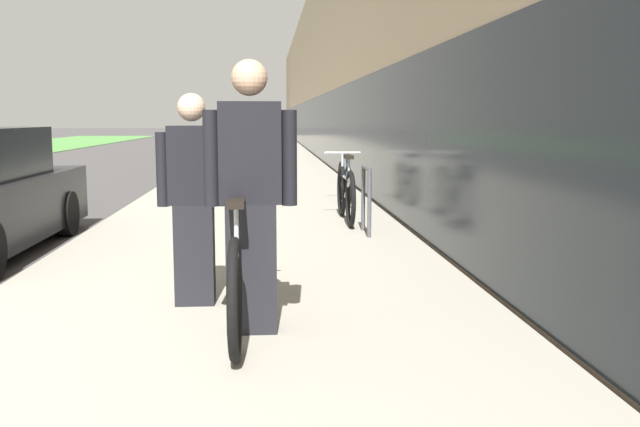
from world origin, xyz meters
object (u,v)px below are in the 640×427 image
object	(u,v)px
person_rider	(251,197)
person_bystander	(193,200)
bike_rack_hoop	(366,193)
cruiser_bike_middle	(345,182)
cruiser_bike_nearest	(346,193)
tandem_bicycle	(241,264)

from	to	relation	value
person_rider	person_bystander	world-z (taller)	person_rider
bike_rack_hoop	cruiser_bike_middle	world-z (taller)	same
person_bystander	cruiser_bike_nearest	world-z (taller)	person_bystander
bike_rack_hoop	tandem_bicycle	bearing A→B (deg)	-111.17
tandem_bicycle	person_rider	world-z (taller)	person_rider
tandem_bicycle	bike_rack_hoop	bearing A→B (deg)	68.83
tandem_bicycle	person_bystander	world-z (taller)	person_bystander
person_bystander	cruiser_bike_nearest	size ratio (longest dim) A/B	0.86
cruiser_bike_middle	person_bystander	bearing A→B (deg)	-106.02
cruiser_bike_nearest	bike_rack_hoop	bearing A→B (deg)	-82.90
cruiser_bike_nearest	cruiser_bike_middle	distance (m)	2.20
cruiser_bike_nearest	cruiser_bike_middle	xyz separation A→B (m)	(0.22, 2.19, -0.04)
bike_rack_hoop	cruiser_bike_middle	xyz separation A→B (m)	(0.08, 3.27, -0.15)
person_bystander	tandem_bicycle	bearing A→B (deg)	-48.90
tandem_bicycle	person_rider	xyz separation A→B (m)	(0.09, -0.33, 0.51)
person_rider	person_bystander	distance (m)	0.88
tandem_bicycle	bike_rack_hoop	size ratio (longest dim) A/B	3.08
tandem_bicycle	person_bystander	bearing A→B (deg)	131.10
bike_rack_hoop	cruiser_bike_nearest	xyz separation A→B (m)	(-0.13, 1.08, -0.12)
cruiser_bike_middle	tandem_bicycle	bearing A→B (deg)	-102.23
bike_rack_hoop	cruiser_bike_nearest	bearing A→B (deg)	97.10
person_rider	cruiser_bike_middle	bearing A→B (deg)	78.97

